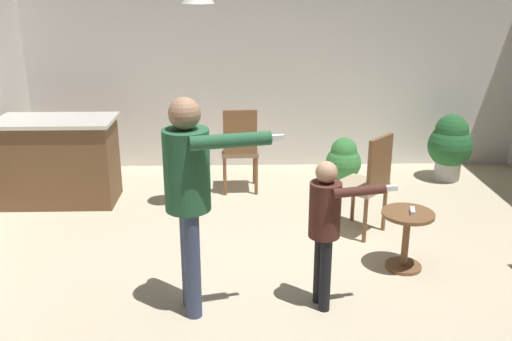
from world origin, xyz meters
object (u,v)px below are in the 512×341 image
at_px(person_adult, 189,184).
at_px(spare_remote_on_table, 413,211).
at_px(kitchen_counter, 59,161).
at_px(dining_chair_by_counter, 368,181).
at_px(dining_chair_near_wall, 240,147).
at_px(side_table_by_couch, 406,233).
at_px(person_child, 326,219).
at_px(potted_plant_by_wall, 450,144).
at_px(potted_plant_corner, 343,161).

height_order(person_adult, spare_remote_on_table, person_adult).
distance_m(kitchen_counter, dining_chair_by_counter, 3.33).
bearing_deg(dining_chair_near_wall, side_table_by_couch, -55.00).
relative_size(person_child, spare_remote_on_table, 8.93).
bearing_deg(side_table_by_couch, potted_plant_by_wall, 62.59).
bearing_deg(kitchen_counter, person_adult, -53.71).
bearing_deg(dining_chair_near_wall, person_adult, -99.84).
relative_size(dining_chair_by_counter, spare_remote_on_table, 7.69).
bearing_deg(potted_plant_by_wall, spare_remote_on_table, -116.64).
distance_m(dining_chair_near_wall, spare_remote_on_table, 2.38).
xyz_separation_m(kitchen_counter, dining_chair_by_counter, (3.20, -0.91, 0.07)).
bearing_deg(spare_remote_on_table, kitchen_counter, 154.36).
bearing_deg(potted_plant_corner, dining_chair_by_counter, -89.55).
bearing_deg(dining_chair_near_wall, kitchen_counter, -174.24).
bearing_deg(person_child, dining_chair_by_counter, 142.09).
bearing_deg(spare_remote_on_table, person_child, -145.78).
bearing_deg(side_table_by_couch, person_child, -144.01).
height_order(side_table_by_couch, potted_plant_by_wall, potted_plant_by_wall).
relative_size(kitchen_counter, potted_plant_by_wall, 1.54).
distance_m(person_adult, person_child, 1.02).
xyz_separation_m(person_adult, dining_chair_near_wall, (0.35, 2.48, -0.47)).
bearing_deg(person_adult, kitchen_counter, -156.83).
height_order(dining_chair_near_wall, potted_plant_by_wall, dining_chair_near_wall).
bearing_deg(kitchen_counter, dining_chair_by_counter, -15.91).
bearing_deg(potted_plant_by_wall, dining_chair_by_counter, -131.50).
bearing_deg(person_child, potted_plant_corner, 153.69).
height_order(side_table_by_couch, person_adult, person_adult).
bearing_deg(kitchen_counter, potted_plant_corner, 5.19).
relative_size(kitchen_counter, person_adult, 0.77).
bearing_deg(dining_chair_by_counter, side_table_by_couch, -121.87).
distance_m(dining_chair_near_wall, potted_plant_corner, 1.22).
relative_size(potted_plant_by_wall, spare_remote_on_table, 6.31).
xyz_separation_m(dining_chair_near_wall, potted_plant_corner, (1.21, 0.03, -0.20)).
bearing_deg(dining_chair_by_counter, potted_plant_corner, 43.64).
bearing_deg(person_adult, person_child, 78.32).
height_order(dining_chair_by_counter, spare_remote_on_table, dining_chair_by_counter).
height_order(person_child, spare_remote_on_table, person_child).
xyz_separation_m(dining_chair_near_wall, potted_plant_by_wall, (2.57, 0.36, -0.09)).
distance_m(kitchen_counter, person_adult, 2.80).
bearing_deg(kitchen_counter, dining_chair_near_wall, 7.48).
height_order(person_adult, potted_plant_corner, person_adult).
bearing_deg(potted_plant_by_wall, person_child, -124.69).
relative_size(potted_plant_corner, potted_plant_by_wall, 0.77).
relative_size(side_table_by_couch, dining_chair_by_counter, 0.52).
bearing_deg(side_table_by_couch, spare_remote_on_table, -27.14).
distance_m(dining_chair_by_counter, dining_chair_near_wall, 1.69).
height_order(potted_plant_corner, potted_plant_by_wall, potted_plant_by_wall).
relative_size(kitchen_counter, spare_remote_on_table, 9.69).
bearing_deg(potted_plant_corner, side_table_by_couch, -84.04).
bearing_deg(dining_chair_near_wall, potted_plant_by_wall, 6.21).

